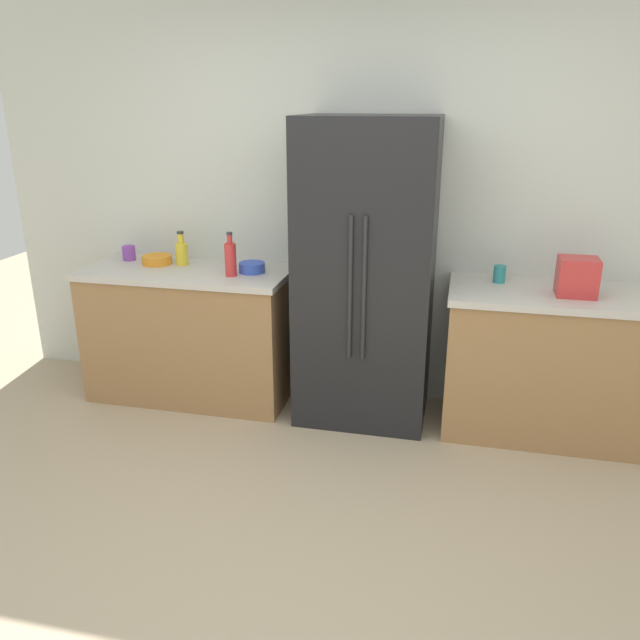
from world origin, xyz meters
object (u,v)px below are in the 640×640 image
object	(u,v)px
bottle_b	(231,258)
bowl_b	(252,267)
bottle_a	(182,252)
bowl_a	(157,260)
cup_a	(499,274)
cup_b	(129,253)
refrigerator	(366,275)
toaster	(577,277)

from	to	relation	value
bottle_b	bowl_b	xyz separation A→B (m)	(0.10, 0.11, -0.08)
bottle_a	bowl_b	world-z (taller)	bottle_a
bowl_a	bottle_b	bearing A→B (deg)	-16.15
cup_a	bowl_b	xyz separation A→B (m)	(-1.55, -0.11, -0.02)
cup_b	bowl_a	distance (m)	0.25
refrigerator	toaster	xyz separation A→B (m)	(1.21, -0.04, 0.07)
bottle_b	cup_a	world-z (taller)	bottle_b
toaster	bottle_a	xyz separation A→B (m)	(-2.48, 0.15, -0.02)
refrigerator	bottle_a	distance (m)	1.28
bowl_b	bottle_a	bearing A→B (deg)	171.42
toaster	bowl_b	world-z (taller)	toaster
bottle_b	refrigerator	bearing A→B (deg)	5.25
refrigerator	bowl_a	xyz separation A→B (m)	(-1.45, 0.10, -0.01)
refrigerator	bowl_b	distance (m)	0.75
refrigerator	cup_a	distance (m)	0.81
bottle_a	cup_a	world-z (taller)	bottle_a
toaster	cup_b	xyz separation A→B (m)	(-2.90, 0.19, -0.06)
bottle_b	bowl_a	xyz separation A→B (m)	(-0.60, 0.17, -0.08)
toaster	bottle_b	distance (m)	2.06
bottle_b	bowl_b	world-z (taller)	bottle_b
bottle_a	bowl_a	distance (m)	0.19
bottle_a	bowl_a	bearing A→B (deg)	-174.13
refrigerator	bowl_a	bearing A→B (deg)	176.23
cup_a	bowl_b	bearing A→B (deg)	-175.93
toaster	bowl_a	bearing A→B (deg)	177.13
bottle_a	bottle_b	world-z (taller)	bottle_b
bottle_b	cup_b	distance (m)	0.87
cup_a	cup_b	world-z (taller)	cup_a
cup_b	bowl_b	world-z (taller)	cup_b
cup_b	cup_a	bearing A→B (deg)	-0.20
toaster	bottle_a	bearing A→B (deg)	176.51
refrigerator	toaster	size ratio (longest dim) A/B	8.56
toaster	bottle_b	size ratio (longest dim) A/B	0.78
cup_a	bowl_b	size ratio (longest dim) A/B	0.62
bottle_b	toaster	bearing A→B (deg)	1.11
toaster	bowl_a	size ratio (longest dim) A/B	1.10
bottle_b	bowl_a	distance (m)	0.63
refrigerator	bowl_b	xyz separation A→B (m)	(-0.75, 0.03, -0.01)
bottle_a	cup_a	size ratio (longest dim) A/B	2.18
bottle_a	bowl_b	xyz separation A→B (m)	(0.52, -0.08, -0.06)
cup_b	bowl_a	size ratio (longest dim) A/B	0.50
cup_a	bottle_a	bearing A→B (deg)	-179.13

